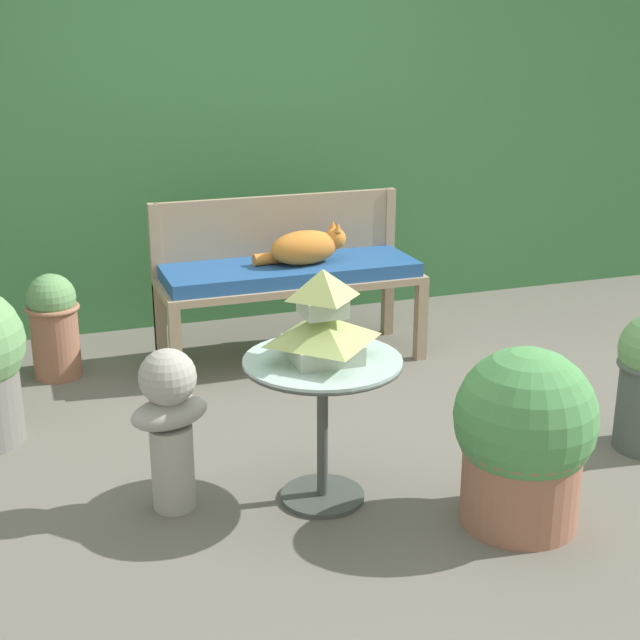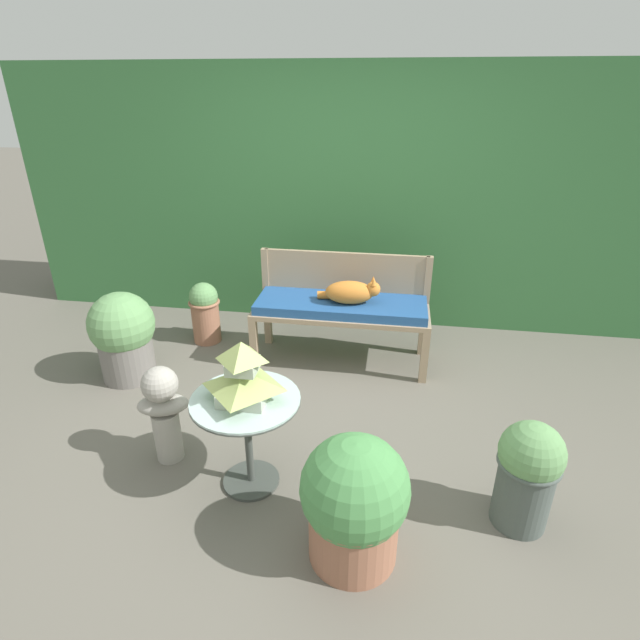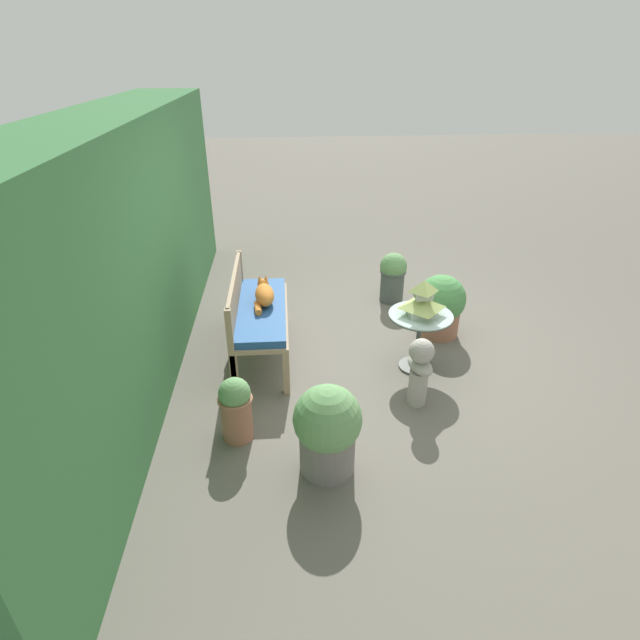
# 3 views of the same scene
# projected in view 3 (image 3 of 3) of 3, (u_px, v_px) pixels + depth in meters

# --- Properties ---
(ground) EXTENTS (30.00, 30.00, 0.00)m
(ground) POSITION_uv_depth(u_px,v_px,m) (370.00, 353.00, 5.27)
(ground) COLOR #666056
(foliage_hedge_back) EXTENTS (6.40, 0.84, 2.36)m
(foliage_hedge_back) POSITION_uv_depth(u_px,v_px,m) (119.00, 253.00, 4.56)
(foliage_hedge_back) COLOR #38703D
(foliage_hedge_back) RESTS_ON ground
(garden_bench) EXTENTS (1.45, 0.53, 0.56)m
(garden_bench) POSITION_uv_depth(u_px,v_px,m) (261.00, 314.00, 5.02)
(garden_bench) COLOR tan
(garden_bench) RESTS_ON ground
(bench_backrest) EXTENTS (1.45, 0.06, 0.89)m
(bench_backrest) POSITION_uv_depth(u_px,v_px,m) (236.00, 299.00, 4.92)
(bench_backrest) COLOR tan
(bench_backrest) RESTS_ON ground
(cat) EXTENTS (0.52, 0.22, 0.22)m
(cat) POSITION_uv_depth(u_px,v_px,m) (264.00, 294.00, 5.01)
(cat) COLOR orange
(cat) RESTS_ON garden_bench
(patio_table) EXTENTS (0.62, 0.62, 0.60)m
(patio_table) POSITION_uv_depth(u_px,v_px,m) (420.00, 326.00, 4.81)
(patio_table) COLOR #424742
(patio_table) RESTS_ON ground
(pagoda_birdhouse) EXTENTS (0.34, 0.34, 0.35)m
(pagoda_birdhouse) POSITION_uv_depth(u_px,v_px,m) (422.00, 300.00, 4.68)
(pagoda_birdhouse) COLOR #B2BCA8
(pagoda_birdhouse) RESTS_ON patio_table
(garden_bust) EXTENTS (0.34, 0.25, 0.66)m
(garden_bust) POSITION_uv_depth(u_px,v_px,m) (420.00, 368.00, 4.35)
(garden_bust) COLOR #A39E93
(garden_bust) RESTS_ON ground
(potted_plant_table_far) EXTENTS (0.28, 0.28, 0.57)m
(potted_plant_table_far) POSITION_uv_depth(u_px,v_px,m) (236.00, 408.00, 3.98)
(potted_plant_table_far) COLOR #9E664C
(potted_plant_table_far) RESTS_ON ground
(potted_plant_patio_mid) EXTENTS (0.33, 0.33, 0.63)m
(potted_plant_patio_mid) POSITION_uv_depth(u_px,v_px,m) (393.00, 276.00, 6.21)
(potted_plant_patio_mid) COLOR #4C5651
(potted_plant_patio_mid) RESTS_ON ground
(potted_plant_path_edge) EXTENTS (0.53, 0.53, 0.70)m
(potted_plant_path_edge) POSITION_uv_depth(u_px,v_px,m) (440.00, 306.00, 5.47)
(potted_plant_path_edge) COLOR #9E664C
(potted_plant_path_edge) RESTS_ON ground
(potted_plant_table_near) EXTENTS (0.51, 0.51, 0.73)m
(potted_plant_table_near) POSITION_uv_depth(u_px,v_px,m) (327.00, 429.00, 3.64)
(potted_plant_table_near) COLOR slate
(potted_plant_table_near) RESTS_ON ground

